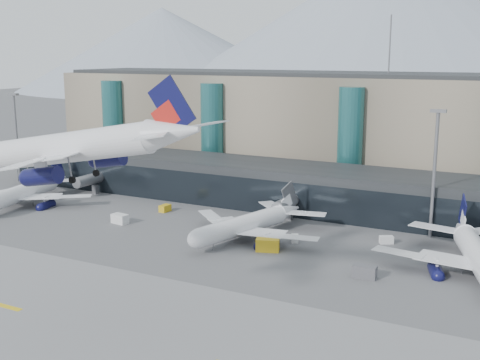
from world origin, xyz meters
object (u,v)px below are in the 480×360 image
Objects in this scene: veh_f at (22,191)px; veh_h at (268,245)px; lightmast_mid at (435,167)px; veh_d at (386,240)px; hero_jet at (93,138)px; veh_g at (295,239)px; lightmast_left at (16,134)px; jet_parked_mid at (253,217)px; veh_c at (365,272)px; jet_parked_left at (30,186)px; jet_parked_right at (476,245)px; veh_b at (165,208)px; veh_a at (120,219)px.

veh_h is (76.13, -12.33, 0.21)m from veh_f.
lightmast_mid is 5.97× the size of veh_h.
lightmast_mid is 9.89× the size of veh_d.
veh_d is (25.13, 53.88, -25.06)m from hero_jet.
veh_g is 0.54× the size of veh_h.
lightmast_left is 88.92m from veh_g.
veh_c is at bearing -98.94° from jet_parked_mid.
jet_parked_mid is (78.21, -12.70, -10.36)m from lightmast_left.
veh_f is (-8.64, 5.21, -3.31)m from jet_parked_left.
lightmast_mid is at bearing 20.18° from veh_d.
veh_f reaches higher than veh_d.
jet_parked_right is (41.76, 0.10, 0.33)m from jet_parked_mid.
jet_parked_right reaches higher than veh_c.
jet_parked_right is at bearing -7.49° from veh_h.
lightmast_mid is 17.27m from veh_d.
veh_b is 1.18× the size of veh_g.
jet_parked_mid is 9.43m from veh_g.
hero_jet is at bearing -46.30° from veh_a.
jet_parked_left is at bearing -36.40° from lightmast_left.
jet_parked_left is at bearing -170.47° from lightmast_mid.
veh_a is 56.24m from veh_d.
veh_b is 51.76m from veh_d.
lightmast_left and lightmast_mid have the same top height.
veh_d is at bearing -2.80° from lightmast_left.
lightmast_left reaches higher than jet_parked_right.
veh_f is at bearing 151.95° from veh_h.
veh_g is (-16.19, -7.17, -0.06)m from veh_d.
hero_jet is 9.12× the size of veh_c.
lightmast_left reaches higher than veh_g.
veh_c is (87.33, -12.26, -3.22)m from jet_parked_left.
lightmast_mid is at bearing 15.11° from jet_parked_right.
veh_a is 1.40× the size of veh_d.
hero_jet is 0.97× the size of jet_parked_right.
veh_d is (-6.81, -8.05, -13.68)m from lightmast_mid.
veh_f is at bearing 151.82° from veh_d.
veh_f is (-69.77, 5.31, -3.08)m from jet_parked_mid.
jet_parked_mid is at bearing -98.52° from veh_f.
hero_jet is 13.49× the size of veh_d.
lightmast_mid is at bearing 60.25° from hero_jet.
lightmast_mid reaches higher than jet_parked_mid.
jet_parked_right is at bearing -73.93° from jet_parked_mid.
jet_parked_right reaches higher than jet_parked_left.
lightmast_mid is 102.97m from veh_f.
jet_parked_mid reaches higher than veh_a.
lightmast_mid is (110.00, 3.00, 0.00)m from lightmast_left.
veh_a is at bearing 76.33° from jet_parked_right.
veh_c is at bearing 110.74° from jet_parked_right.
jet_parked_left is 9.67× the size of veh_a.
lightmast_mid is 94.76m from jet_parked_left.
lightmast_left is 5.97× the size of veh_h.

